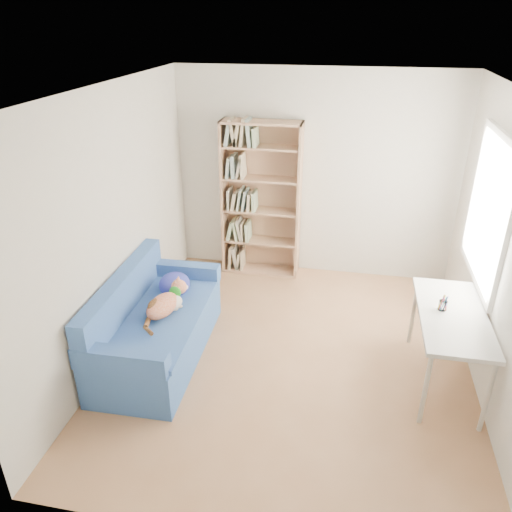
{
  "coord_description": "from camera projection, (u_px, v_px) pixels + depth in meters",
  "views": [
    {
      "loc": [
        0.45,
        -4.06,
        3.15
      ],
      "look_at": [
        -0.46,
        0.54,
        0.85
      ],
      "focal_mm": 35.0,
      "sensor_mm": 36.0,
      "label": 1
    }
  ],
  "objects": [
    {
      "name": "sofa",
      "position": [
        155.0,
        326.0,
        4.98
      ],
      "size": [
        0.88,
        1.78,
        0.87
      ],
      "rotation": [
        0.0,
        0.0,
        0.02
      ],
      "color": "#274B8C",
      "rests_on": "ground"
    },
    {
      "name": "room_shell",
      "position": [
        308.0,
        206.0,
        4.33
      ],
      "size": [
        3.54,
        4.04,
        2.62
      ],
      "color": "silver",
      "rests_on": "ground"
    },
    {
      "name": "desk",
      "position": [
        452.0,
        321.0,
        4.44
      ],
      "size": [
        0.58,
        1.27,
        0.75
      ],
      "color": "silver",
      "rests_on": "ground"
    },
    {
      "name": "bookshelf",
      "position": [
        261.0,
        206.0,
        6.36
      ],
      "size": [
        1.0,
        0.31,
        1.99
      ],
      "color": "tan",
      "rests_on": "ground"
    },
    {
      "name": "pen_cup",
      "position": [
        443.0,
        304.0,
        4.44
      ],
      "size": [
        0.08,
        0.08,
        0.15
      ],
      "color": "white",
      "rests_on": "desk"
    },
    {
      "name": "ground",
      "position": [
        290.0,
        358.0,
        5.04
      ],
      "size": [
        4.0,
        4.0,
        0.0
      ],
      "primitive_type": "plane",
      "color": "#9C6B46",
      "rests_on": "ground"
    }
  ]
}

